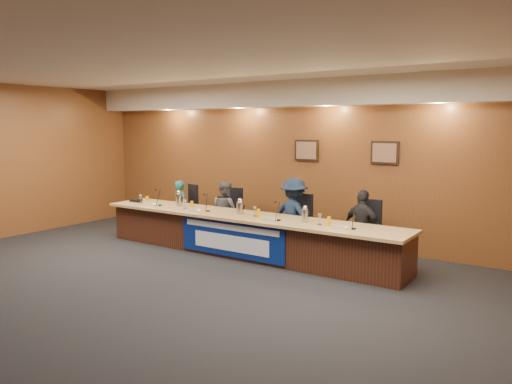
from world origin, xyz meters
TOP-DOWN VIEW (x-y plane):
  - floor at (0.00, 0.00)m, footprint 10.00×10.00m
  - ceiling at (0.00, 0.00)m, footprint 10.00×8.00m
  - wall_back at (0.00, 4.00)m, footprint 10.00×0.04m
  - soffit at (0.00, 3.75)m, footprint 10.00×0.50m
  - dais_body at (0.00, 2.40)m, footprint 6.00×0.80m
  - dais_top at (0.00, 2.35)m, footprint 6.10×0.95m
  - banner at (0.00, 1.99)m, footprint 2.20×0.02m
  - banner_text_upper at (0.00, 1.97)m, footprint 2.00×0.01m
  - banner_text_lower at (0.00, 1.97)m, footprint 1.60×0.01m
  - wall_photo_left at (0.40, 3.97)m, footprint 0.52×0.04m
  - wall_photo_right at (2.00, 3.97)m, footprint 0.52×0.04m
  - panelist_a at (-2.13, 3.03)m, footprint 0.49×0.39m
  - panelist_b at (-0.92, 3.03)m, footprint 0.73×0.65m
  - panelist_c at (0.66, 3.03)m, footprint 0.99×0.69m
  - panelist_d at (2.00, 3.03)m, footprint 0.79×0.46m
  - office_chair_a at (-2.13, 3.13)m, footprint 0.64×0.64m
  - office_chair_b at (-0.92, 3.13)m, footprint 0.56×0.56m
  - office_chair_c at (0.66, 3.13)m, footprint 0.50×0.50m
  - office_chair_d at (2.00, 3.13)m, footprint 0.50×0.50m
  - nameplate_a at (-2.15, 2.11)m, footprint 0.24×0.08m
  - microphone_a at (-1.97, 2.25)m, footprint 0.07×0.07m
  - juice_glass_a at (-2.41, 2.32)m, footprint 0.06×0.06m
  - water_glass_a at (-2.55, 2.28)m, footprint 0.08×0.08m
  - nameplate_b at (-0.94, 2.06)m, footprint 0.24×0.08m
  - microphone_b at (-0.74, 2.27)m, footprint 0.07×0.07m
  - juice_glass_b at (-1.19, 2.32)m, footprint 0.06×0.06m
  - water_glass_b at (-1.33, 2.26)m, footprint 0.08×0.08m
  - nameplate_c at (0.70, 2.10)m, footprint 0.24×0.08m
  - microphone_c at (0.83, 2.22)m, footprint 0.07×0.07m
  - juice_glass_c at (0.38, 2.28)m, footprint 0.06×0.06m
  - water_glass_c at (0.27, 2.33)m, footprint 0.08×0.08m
  - nameplate_d at (1.96, 2.12)m, footprint 0.24×0.08m
  - microphone_d at (2.16, 2.27)m, footprint 0.07×0.07m
  - juice_glass_d at (1.73, 2.29)m, footprint 0.06×0.06m
  - water_glass_d at (1.56, 2.29)m, footprint 0.08×0.08m
  - carafe_left at (-1.58, 2.39)m, footprint 0.13×0.13m
  - carafe_mid at (-0.08, 2.37)m, footprint 0.13×0.13m
  - carafe_right at (1.26, 2.35)m, footprint 0.11×0.11m
  - speakerphone at (-2.74, 2.34)m, footprint 0.32×0.32m

SIDE VIEW (x-z plane):
  - floor at x=0.00m, z-range 0.00..0.00m
  - banner_text_lower at x=0.00m, z-range 0.16..0.44m
  - dais_body at x=0.00m, z-range 0.00..0.70m
  - banner at x=0.00m, z-range 0.05..0.71m
  - office_chair_a at x=-2.13m, z-range 0.44..0.52m
  - office_chair_b at x=-0.92m, z-range 0.44..0.52m
  - office_chair_c at x=0.66m, z-range 0.44..0.52m
  - office_chair_d at x=2.00m, z-range 0.44..0.52m
  - banner_text_upper at x=0.00m, z-range 0.53..0.63m
  - panelist_a at x=-2.13m, z-range 0.00..1.18m
  - panelist_b at x=-0.92m, z-range 0.00..1.24m
  - panelist_d at x=2.00m, z-range 0.00..1.27m
  - panelist_c at x=0.66m, z-range 0.00..1.39m
  - dais_top at x=0.00m, z-range 0.70..0.75m
  - microphone_a at x=-1.97m, z-range 0.75..0.77m
  - microphone_b at x=-0.74m, z-range 0.75..0.77m
  - microphone_c at x=0.83m, z-range 0.75..0.77m
  - microphone_d at x=2.16m, z-range 0.75..0.77m
  - speakerphone at x=-2.74m, z-range 0.75..0.80m
  - nameplate_a at x=-2.15m, z-range 0.74..0.85m
  - nameplate_b at x=-0.94m, z-range 0.74..0.85m
  - nameplate_c at x=0.70m, z-range 0.74..0.85m
  - nameplate_d at x=1.96m, z-range 0.74..0.85m
  - juice_glass_a at x=-2.41m, z-range 0.75..0.90m
  - juice_glass_b at x=-1.19m, z-range 0.75..0.90m
  - juice_glass_c at x=0.38m, z-range 0.75..0.90m
  - juice_glass_d at x=1.73m, z-range 0.75..0.90m
  - water_glass_a at x=-2.55m, z-range 0.75..0.93m
  - water_glass_b at x=-1.33m, z-range 0.75..0.93m
  - water_glass_c at x=0.27m, z-range 0.75..0.93m
  - water_glass_d at x=1.56m, z-range 0.75..0.93m
  - carafe_mid at x=-0.08m, z-range 0.75..0.97m
  - carafe_right at x=1.26m, z-range 0.75..0.97m
  - carafe_left at x=-1.58m, z-range 0.75..1.00m
  - wall_back at x=0.00m, z-range 0.00..3.20m
  - wall_photo_left at x=0.40m, z-range 1.64..2.06m
  - wall_photo_right at x=2.00m, z-range 1.64..2.06m
  - soffit at x=0.00m, z-range 2.70..3.20m
  - ceiling at x=0.00m, z-range 3.18..3.22m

